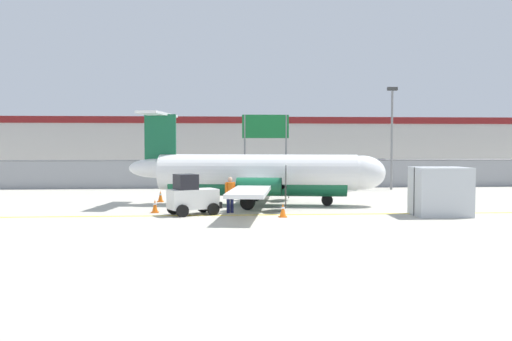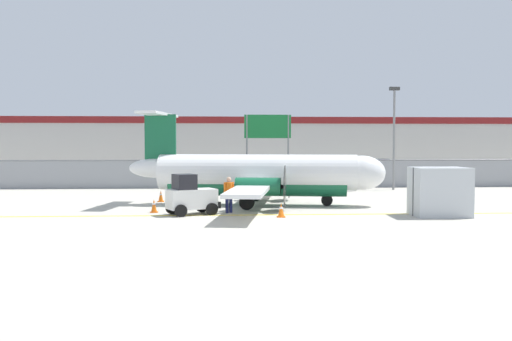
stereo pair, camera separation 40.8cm
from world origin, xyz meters
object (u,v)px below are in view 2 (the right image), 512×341
commuter_airplane (262,175)px  cargo_container (439,192)px  parked_car_0 (102,170)px  apron_light_pole (394,129)px  highway_sign (268,132)px  traffic_cone_near_right (281,210)px  traffic_cone_far_left (154,206)px  baggage_tug (191,196)px  ground_crew_worker (229,193)px  parked_car_2 (255,170)px  parked_car_3 (297,168)px  traffic_cone_near_left (161,196)px  parked_car_1 (178,167)px  parked_car_4 (378,167)px

commuter_airplane → cargo_container: 9.20m
commuter_airplane → cargo_container: bearing=-23.7°
parked_car_0 → apron_light_pole: (23.08, -12.81, 3.41)m
highway_sign → apron_light_pole: bearing=-25.1°
traffic_cone_near_right → traffic_cone_far_left: (-5.86, 2.09, 0.00)m
baggage_tug → ground_crew_worker: size_ratio=1.52×
ground_crew_worker → highway_sign: bearing=141.1°
traffic_cone_near_right → highway_sign: 19.03m
traffic_cone_near_right → parked_car_2: size_ratio=0.15×
cargo_container → highway_sign: highway_sign is taller
baggage_tug → parked_car_2: baggage_tug is taller
baggage_tug → parked_car_0: 27.89m
commuter_airplane → parked_car_3: (5.38, 26.07, -0.71)m
traffic_cone_near_right → parked_car_0: 30.56m
parked_car_0 → parked_car_3: size_ratio=1.02×
commuter_airplane → traffic_cone_near_right: (0.52, -5.03, -1.29)m
traffic_cone_near_right → parked_car_0: parked_car_0 is taller
parked_car_0 → highway_sign: (14.44, -8.76, 3.24)m
commuter_airplane → highway_sign: (1.41, 13.59, 2.54)m
baggage_tug → parked_car_2: size_ratio=0.60×
parked_car_0 → baggage_tug: bearing=-62.5°
highway_sign → traffic_cone_near_left: bearing=-121.2°
traffic_cone_near_left → parked_car_0: (-7.48, 20.26, 0.58)m
traffic_cone_near_right → parked_car_0: (-13.55, 27.38, 0.58)m
traffic_cone_far_left → parked_car_0: (-7.70, 25.30, 0.58)m
cargo_container → parked_car_3: 31.13m
parked_car_2 → highway_sign: 7.74m
traffic_cone_near_right → apron_light_pole: (9.53, 14.57, 3.99)m
parked_car_1 → parked_car_2: (7.39, -7.32, 0.00)m
commuter_airplane → ground_crew_worker: 3.78m
traffic_cone_far_left → parked_car_1: (-1.25, 30.85, 0.58)m
traffic_cone_near_right → parked_car_1: parked_car_1 is taller
traffic_cone_near_left → apron_light_pole: apron_light_pole is taller
cargo_container → apron_light_pole: 15.04m
commuter_airplane → traffic_cone_near_left: commuter_airplane is taller
baggage_tug → traffic_cone_near_left: bearing=84.4°
cargo_container → traffic_cone_far_left: 13.25m
ground_crew_worker → cargo_container: size_ratio=0.69×
cargo_container → parked_car_2: (-6.92, 25.56, -0.21)m
commuter_airplane → ground_crew_worker: (-1.78, -3.27, -0.65)m
cargo_container → apron_light_pole: size_ratio=0.34×
ground_crew_worker → parked_car_2: 24.00m
commuter_airplane → parked_car_4: size_ratio=3.78×
ground_crew_worker → traffic_cone_far_left: ground_crew_worker is taller
ground_crew_worker → apron_light_pole: (11.83, 12.81, 3.35)m
commuter_airplane → parked_car_0: 25.89m
baggage_tug → apron_light_pole: (13.60, 13.41, 3.45)m
commuter_airplane → parked_car_2: (0.81, 20.59, -0.71)m
traffic_cone_near_left → highway_sign: size_ratio=0.12×
ground_crew_worker → parked_car_1: (-4.80, 31.18, -0.06)m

